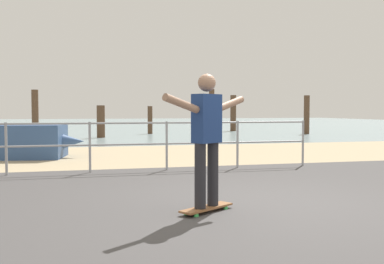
# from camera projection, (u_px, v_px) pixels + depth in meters

# --- Properties ---
(ground_plane) EXTENTS (24.00, 10.00, 0.04)m
(ground_plane) POSITION_uv_depth(u_px,v_px,m) (289.00, 223.00, 5.09)
(ground_plane) COLOR #474444
(ground_plane) RESTS_ON ground
(beach_strip) EXTENTS (24.00, 6.00, 0.04)m
(beach_strip) POSITION_uv_depth(u_px,v_px,m) (163.00, 155.00, 12.84)
(beach_strip) COLOR tan
(beach_strip) RESTS_ON ground
(sea_surface) EXTENTS (72.00, 50.00, 0.04)m
(sea_surface) POSITION_uv_depth(u_px,v_px,m) (107.00, 124.00, 39.96)
(sea_surface) COLOR #849EA3
(sea_surface) RESTS_ON ground
(railing_fence) EXTENTS (11.14, 0.05, 1.05)m
(railing_fence) POSITION_uv_depth(u_px,v_px,m) (49.00, 140.00, 8.80)
(railing_fence) COLOR #9EA0A5
(railing_fence) RESTS_ON ground
(skateboard) EXTENTS (0.78, 0.60, 0.08)m
(skateboard) POSITION_uv_depth(u_px,v_px,m) (207.00, 208.00, 5.53)
(skateboard) COLOR brown
(skateboard) RESTS_ON ground
(skateboarder) EXTENTS (1.26, 0.86, 1.65)m
(skateboarder) POSITION_uv_depth(u_px,v_px,m) (207.00, 132.00, 5.49)
(skateboarder) COLOR #26262B
(skateboarder) RESTS_ON skateboard
(groyne_post_0) EXTENTS (0.27, 0.27, 2.11)m
(groyne_post_0) POSITION_uv_depth(u_px,v_px,m) (35.00, 116.00, 18.04)
(groyne_post_0) COLOR #513826
(groyne_post_0) RESTS_ON ground
(groyne_post_1) EXTENTS (0.37, 0.37, 1.50)m
(groyne_post_1) POSITION_uv_depth(u_px,v_px,m) (101.00, 122.00, 20.46)
(groyne_post_1) COLOR #513826
(groyne_post_1) RESTS_ON ground
(groyne_post_2) EXTENTS (0.26, 0.26, 1.49)m
(groyne_post_2) POSITION_uv_depth(u_px,v_px,m) (150.00, 120.00, 23.71)
(groyne_post_2) COLOR #513826
(groyne_post_2) RESTS_ON ground
(groyne_post_3) EXTENTS (0.27, 0.27, 2.32)m
(groyne_post_3) POSITION_uv_depth(u_px,v_px,m) (212.00, 113.00, 21.96)
(groyne_post_3) COLOR #513826
(groyne_post_3) RESTS_ON ground
(groyne_post_4) EXTENTS (0.35, 0.35, 2.19)m
(groyne_post_4) POSITION_uv_depth(u_px,v_px,m) (233.00, 113.00, 26.93)
(groyne_post_4) COLOR #513826
(groyne_post_4) RESTS_ON ground
(groyne_post_5) EXTENTS (0.30, 0.30, 2.07)m
(groyne_post_5) POSITION_uv_depth(u_px,v_px,m) (307.00, 115.00, 23.64)
(groyne_post_5) COLOR #513826
(groyne_post_5) RESTS_ON ground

